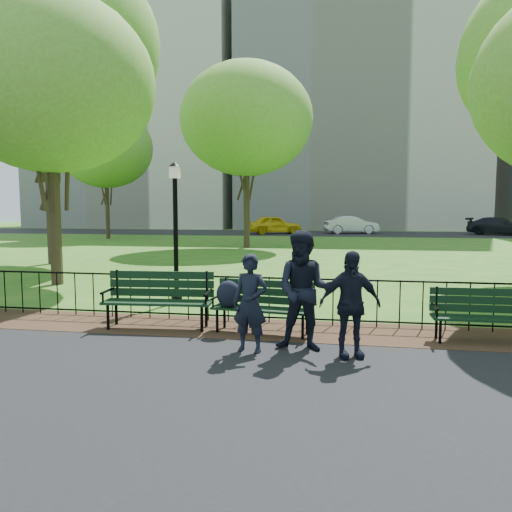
% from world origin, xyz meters
% --- Properties ---
extents(ground, '(120.00, 120.00, 0.00)m').
position_xyz_m(ground, '(0.00, 0.00, 0.00)').
color(ground, '#28681B').
extents(asphalt_path, '(60.00, 9.20, 0.01)m').
position_xyz_m(asphalt_path, '(0.00, -3.40, 0.01)').
color(asphalt_path, black).
rests_on(asphalt_path, ground).
extents(dirt_strip, '(60.00, 1.60, 0.01)m').
position_xyz_m(dirt_strip, '(0.00, 1.50, 0.01)').
color(dirt_strip, '#321F14').
rests_on(dirt_strip, ground).
extents(far_street, '(70.00, 9.00, 0.01)m').
position_xyz_m(far_street, '(0.00, 35.00, 0.01)').
color(far_street, black).
rests_on(far_street, ground).
extents(iron_fence, '(24.06, 0.06, 1.00)m').
position_xyz_m(iron_fence, '(0.00, 2.00, 0.50)').
color(iron_fence, black).
rests_on(iron_fence, ground).
extents(apartment_west, '(22.00, 15.00, 26.00)m').
position_xyz_m(apartment_west, '(-22.00, 48.00, 13.00)').
color(apartment_west, beige).
rests_on(apartment_west, ground).
extents(apartment_mid, '(24.00, 15.00, 30.00)m').
position_xyz_m(apartment_mid, '(2.00, 48.00, 15.00)').
color(apartment_mid, beige).
rests_on(apartment_mid, ground).
extents(park_bench_main, '(1.82, 0.78, 1.00)m').
position_xyz_m(park_bench_main, '(-0.88, 1.24, 0.63)').
color(park_bench_main, black).
rests_on(park_bench_main, ground).
extents(park_bench_left_a, '(2.01, 0.76, 1.12)m').
position_xyz_m(park_bench_left_a, '(-2.54, 1.34, 0.64)').
color(park_bench_left_a, black).
rests_on(park_bench_left_a, ground).
extents(park_bench_right_a, '(1.69, 0.53, 0.95)m').
position_xyz_m(park_bench_right_a, '(3.06, 1.30, 0.55)').
color(park_bench_right_a, black).
rests_on(park_bench_right_a, ground).
extents(lamppost, '(0.29, 0.29, 3.24)m').
position_xyz_m(lamppost, '(-3.03, 3.70, 1.76)').
color(lamppost, black).
rests_on(lamppost, ground).
extents(tree_near_w, '(5.82, 5.82, 8.12)m').
position_xyz_m(tree_near_w, '(-7.34, 5.77, 5.63)').
color(tree_near_w, '#2D2116').
rests_on(tree_near_w, ground).
extents(tree_mid_w, '(8.65, 8.65, 12.05)m').
position_xyz_m(tree_mid_w, '(-10.47, 10.52, 8.37)').
color(tree_mid_w, '#2D2116').
rests_on(tree_mid_w, ground).
extents(tree_far_c, '(7.11, 7.11, 9.91)m').
position_xyz_m(tree_far_c, '(-4.46, 19.49, 6.88)').
color(tree_far_c, '#2D2116').
rests_on(tree_far_c, ground).
extents(tree_far_w, '(6.49, 6.49, 9.05)m').
position_xyz_m(tree_far_w, '(-15.58, 25.46, 6.28)').
color(tree_far_w, '#2D2116').
rests_on(tree_far_w, ground).
extents(person_left, '(0.61, 0.46, 1.51)m').
position_xyz_m(person_left, '(-0.60, 0.08, 0.76)').
color(person_left, black).
rests_on(person_left, asphalt_path).
extents(person_mid, '(0.93, 0.53, 1.85)m').
position_xyz_m(person_mid, '(0.20, 0.32, 0.94)').
color(person_mid, black).
rests_on(person_mid, asphalt_path).
extents(person_right, '(0.99, 0.63, 1.58)m').
position_xyz_m(person_right, '(0.88, 0.07, 0.80)').
color(person_right, black).
rests_on(person_right, asphalt_path).
extents(taxi, '(4.80, 3.28, 1.52)m').
position_xyz_m(taxi, '(-4.88, 33.54, 0.77)').
color(taxi, gold).
rests_on(taxi, far_street).
extents(sedan_silver, '(4.69, 2.66, 1.46)m').
position_xyz_m(sedan_silver, '(1.37, 35.00, 0.74)').
color(sedan_silver, '#B4B6BC').
rests_on(sedan_silver, far_street).
extents(sedan_dark, '(5.21, 3.80, 1.40)m').
position_xyz_m(sedan_dark, '(12.87, 34.89, 0.71)').
color(sedan_dark, black).
rests_on(sedan_dark, far_street).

